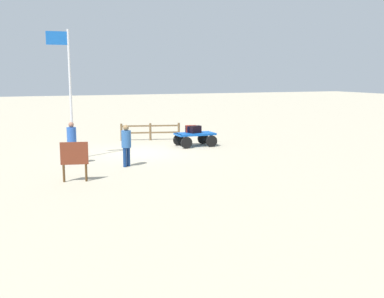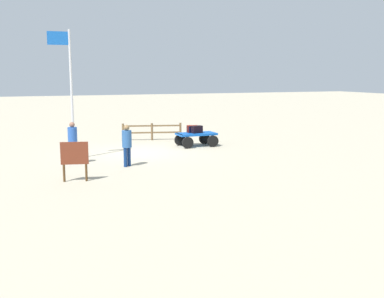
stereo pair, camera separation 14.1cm
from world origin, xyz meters
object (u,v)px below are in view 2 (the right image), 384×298
Objects in this scene: suitcase_maroon at (197,129)px; flagpole at (69,84)px; suitcase_grey at (193,129)px; worker_lead at (127,142)px; luggage_cart at (196,137)px; worker_trailing at (73,139)px; suitcase_navy at (193,129)px; signboard at (75,156)px.

suitcase_maroon is 6.86m from flagpole.
flagpole is at bearing 15.56° from suitcase_grey.
suitcase_maroon is at bearing 103.17° from suitcase_grey.
worker_lead reaches higher than suitcase_maroon.
worker_lead is at bearing 40.64° from luggage_cart.
luggage_cart is 0.50m from suitcase_grey.
worker_trailing is 2.44m from flagpole.
flagpole is at bearing 15.03° from suitcase_navy.
flagpole reaches higher than worker_lead.
worker_lead is (4.46, 3.76, 0.12)m from suitcase_maroon.
suitcase_navy is at bearing -164.97° from flagpole.
luggage_cart is 1.15× the size of worker_trailing.
worker_trailing is at bearing 23.81° from suitcase_navy.
worker_trailing is 3.19m from signboard.
worker_lead reaches higher than suitcase_grey.
suitcase_maroon is 8.75m from signboard.
luggage_cart is 6.98m from flagpole.
suitcase_grey reaches higher than suitcase_navy.
worker_lead is 3.75m from flagpole.
worker_trailing is 1.26× the size of signboard.
suitcase_navy is at bearing 105.77° from suitcase_grey.
signboard is (0.31, 3.17, -0.14)m from worker_trailing.
flagpole is (-0.07, -1.11, 2.17)m from worker_trailing.
suitcase_grey is 6.02m from worker_lead.
suitcase_navy is (-0.02, 0.06, -0.01)m from suitcase_grey.
suitcase_grey is 0.47× the size of signboard.
worker_trailing is at bearing 24.30° from suitcase_grey.
luggage_cart is at bearing -139.36° from worker_lead.
suitcase_grey is 0.12× the size of flagpole.
flagpole reaches higher than signboard.
worker_trailing is (6.38, 2.46, 0.15)m from suitcase_maroon.
signboard is at bearing 42.29° from suitcase_grey.
luggage_cart is 1.45× the size of signboard.
flagpole is at bearing 12.14° from suitcase_maroon.
signboard is at bearing 41.95° from suitcase_navy.
luggage_cart is 0.36× the size of flagpole.
worker_lead is 0.97× the size of worker_trailing.
worker_trailing is (1.92, -1.30, 0.03)m from worker_lead.
signboard reaches higher than suitcase_maroon.
worker_trailing is at bearing 21.13° from suitcase_maroon.
suitcase_maroon is 5.83m from worker_lead.
signboard is (2.23, 1.87, -0.11)m from worker_lead.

